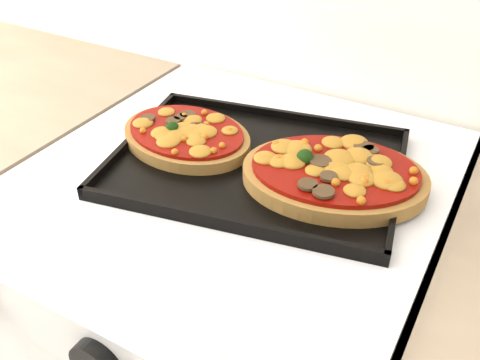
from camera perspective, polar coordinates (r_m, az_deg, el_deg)
The scene contains 4 objects.
control_panel at distance 0.65m, azimuth -14.68°, elevation -16.80°, with size 0.60×0.02×0.09m, color silver.
baking_tray at distance 0.78m, azimuth 1.81°, elevation 1.94°, with size 0.41×0.30×0.02m, color black.
pizza_left at distance 0.83m, azimuth -5.74°, elevation 4.90°, with size 0.21×0.16×0.03m, color olive, non-canonical shape.
pizza_right at distance 0.74m, azimuth 10.05°, elevation 0.74°, with size 0.25×0.19×0.04m, color olive, non-canonical shape.
Camera 1 is at (0.34, 1.13, 1.35)m, focal length 40.00 mm.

